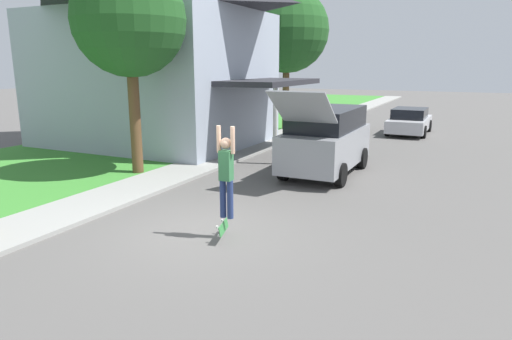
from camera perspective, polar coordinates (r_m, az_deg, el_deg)
The scene contains 10 objects.
ground_plane at distance 10.12m, azimuth -6.72°, elevation -7.61°, with size 120.00×120.00×0.00m, color #54514F.
lawn at distance 19.50m, azimuth -17.17°, elevation 2.04°, with size 10.00×80.00×0.08m.
sidewalk at distance 16.84m, azimuth -6.11°, elevation 0.93°, with size 1.80×80.00×0.10m.
house at distance 21.42m, azimuth -12.63°, elevation 14.42°, with size 11.84×8.08×7.93m.
lawn_tree_near at distance 15.29m, azimuth -15.57°, elevation 17.54°, with size 3.52×3.52×6.59m.
lawn_tree_far at distance 25.31m, azimuth 3.86°, elevation 17.00°, with size 4.47×4.47×7.50m.
suv_parked at distance 15.21m, azimuth 8.77°, elevation 3.83°, with size 2.06×5.21×2.88m.
car_down_street at distance 25.44m, azimuth 18.63°, elevation 5.80°, with size 1.97×4.32×1.35m.
skateboarder at distance 9.29m, azimuth -3.75°, elevation -0.18°, with size 0.41×0.22×1.92m.
skateboard at distance 9.57m, azimuth -4.13°, elevation -7.17°, with size 0.32×0.77×0.27m.
Camera 1 is at (5.16, -7.95, 3.55)m, focal length 32.00 mm.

